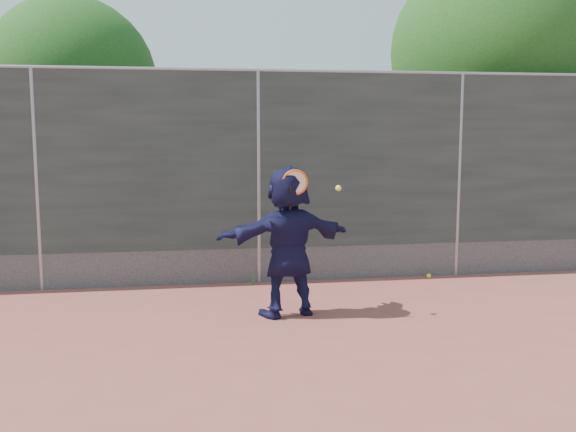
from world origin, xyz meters
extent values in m
plane|color=#9E4C42|center=(0.00, 0.00, 0.00)|extent=(80.00, 80.00, 0.00)
imported|color=#15153B|center=(0.15, 1.79, 0.89)|extent=(1.72, 0.88, 1.77)
sphere|color=#E3F937|center=(2.51, 3.35, 0.03)|extent=(0.07, 0.07, 0.07)
cube|color=#38423D|center=(0.00, 3.50, 1.75)|extent=(20.00, 0.04, 2.50)
cube|color=slate|center=(0.00, 3.50, 0.25)|extent=(20.00, 0.03, 0.50)
cylinder|color=gray|center=(0.00, 3.50, 3.00)|extent=(20.00, 0.05, 0.05)
cylinder|color=gray|center=(-3.00, 3.50, 1.50)|extent=(0.06, 0.06, 3.00)
cylinder|color=gray|center=(0.00, 3.50, 1.50)|extent=(0.06, 0.06, 3.00)
cylinder|color=gray|center=(3.00, 3.50, 1.50)|extent=(0.06, 0.06, 3.00)
torus|color=#EA5116|center=(0.20, 1.59, 1.59)|extent=(0.29, 0.04, 0.29)
cylinder|color=beige|center=(0.20, 1.59, 1.59)|extent=(0.25, 0.02, 0.25)
cylinder|color=black|center=(0.15, 1.61, 1.39)|extent=(0.04, 0.13, 0.33)
sphere|color=#E3F937|center=(0.71, 1.63, 1.51)|extent=(0.07, 0.07, 0.07)
cylinder|color=#382314|center=(4.50, 5.70, 1.30)|extent=(0.28, 0.28, 2.60)
sphere|color=#23561C|center=(4.50, 5.70, 3.59)|extent=(3.60, 3.60, 3.60)
sphere|color=#23561C|center=(5.22, 5.90, 3.23)|extent=(2.52, 2.52, 2.52)
cylinder|color=#382314|center=(-3.00, 6.50, 1.10)|extent=(0.28, 0.28, 2.20)
sphere|color=#23561C|center=(-3.00, 6.50, 3.03)|extent=(3.00, 3.00, 3.00)
sphere|color=#23561C|center=(-2.40, 6.70, 2.73)|extent=(2.10, 2.10, 2.10)
cone|color=#387226|center=(0.25, 3.38, 0.13)|extent=(0.03, 0.03, 0.26)
cone|color=#387226|center=(0.55, 3.40, 0.15)|extent=(0.03, 0.03, 0.30)
cone|color=#387226|center=(-0.10, 3.36, 0.11)|extent=(0.03, 0.03, 0.22)
camera|label=1|loc=(-1.00, -5.52, 2.16)|focal=40.00mm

